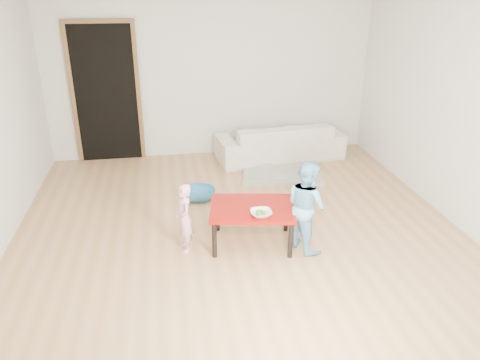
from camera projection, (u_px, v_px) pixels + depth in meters
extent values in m
cube|color=#A67C47|center=(237.00, 224.00, 5.44)|extent=(5.00, 5.00, 0.01)
cube|color=silver|center=(211.00, 73.00, 7.19)|extent=(5.00, 0.02, 2.60)
cube|color=silver|center=(454.00, 106.00, 5.30)|extent=(0.02, 5.00, 2.60)
imported|color=white|center=(280.00, 141.00, 7.33)|extent=(2.03, 0.98, 0.57)
cube|color=orange|center=(261.00, 137.00, 7.07)|extent=(0.51, 0.48, 0.11)
imported|color=white|center=(261.00, 213.00, 4.70)|extent=(0.22, 0.22, 0.05)
imported|color=pink|center=(184.00, 218.00, 4.79)|extent=(0.22, 0.30, 0.74)
imported|color=#559DC5|center=(307.00, 206.00, 4.80)|extent=(0.51, 0.57, 0.97)
imported|color=teal|center=(199.00, 194.00, 6.05)|extent=(0.43, 0.43, 0.14)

